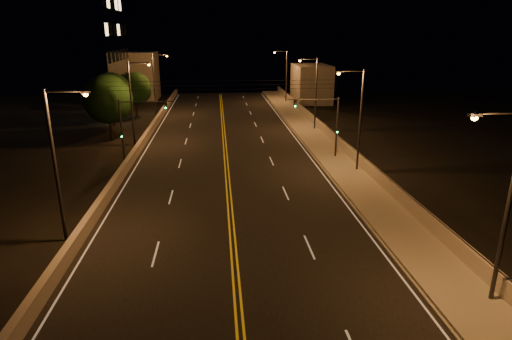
{
  "coord_description": "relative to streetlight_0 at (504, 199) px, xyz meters",
  "views": [
    {
      "loc": [
        -0.71,
        -11.9,
        12.13
      ],
      "look_at": [
        2.0,
        18.0,
        2.5
      ],
      "focal_mm": 30.0,
      "sensor_mm": 36.0,
      "label": 1
    }
  ],
  "objects": [
    {
      "name": "overhead_wires",
      "position": [
        -11.52,
        25.24,
        2.08
      ],
      "size": [
        22.0,
        0.03,
        0.83
      ],
      "color": "black"
    },
    {
      "name": "parapet_wall",
      "position": [
        0.93,
        15.74,
        -4.52
      ],
      "size": [
        0.3,
        120.0,
        1.0
      ],
      "primitive_type": "cube",
      "color": "#9E9383",
      "rests_on": "sidewalk"
    },
    {
      "name": "streetlight_6",
      "position": [
        -21.45,
        50.6,
        0.0
      ],
      "size": [
        2.55,
        0.28,
        9.21
      ],
      "color": "#2D2D33",
      "rests_on": "ground"
    },
    {
      "name": "curb",
      "position": [
        -2.59,
        15.74,
        -5.24
      ],
      "size": [
        0.14,
        120.0,
        0.15
      ],
      "primitive_type": "cube",
      "color": "gray",
      "rests_on": "ground"
    },
    {
      "name": "tree_0",
      "position": [
        -24.85,
        34.77,
        -0.49
      ],
      "size": [
        5.65,
        5.65,
        7.65
      ],
      "color": "black",
      "rests_on": "ground"
    },
    {
      "name": "building_tower",
      "position": [
        -38.37,
        49.92,
        9.07
      ],
      "size": [
        24.0,
        15.0,
        29.91
      ],
      "color": "gray",
      "rests_on": "ground"
    },
    {
      "name": "traffic_signal_left",
      "position": [
        -20.34,
        24.44,
        -1.38
      ],
      "size": [
        5.11,
        0.31,
        6.25
      ],
      "color": "#2D2D33",
      "rests_on": "ground"
    },
    {
      "name": "streetlight_2",
      "position": [
        0.0,
        37.55,
        0.0
      ],
      "size": [
        2.55,
        0.28,
        9.21
      ],
      "color": "#2D2D33",
      "rests_on": "ground"
    },
    {
      "name": "lane_markings",
      "position": [
        -11.52,
        15.67,
        -5.3
      ],
      "size": [
        17.32,
        116.0,
        0.0
      ],
      "color": "silver",
      "rests_on": "road"
    },
    {
      "name": "jersey_barrier",
      "position": [
        -20.75,
        15.74,
        -4.85
      ],
      "size": [
        0.45,
        120.0,
        0.93
      ],
      "primitive_type": "cube",
      "color": "#9E9383",
      "rests_on": "ground"
    },
    {
      "name": "road",
      "position": [
        -11.52,
        15.74,
        -5.31
      ],
      "size": [
        18.0,
        120.0,
        0.02
      ],
      "primitive_type": "cube",
      "color": "black",
      "rests_on": "ground"
    },
    {
      "name": "streetlight_3",
      "position": [
        0.0,
        61.31,
        0.0
      ],
      "size": [
        2.55,
        0.28,
        9.21
      ],
      "color": "#2D2D33",
      "rests_on": "ground"
    },
    {
      "name": "distant_building_left",
      "position": [
        -27.52,
        67.94,
        -0.9
      ],
      "size": [
        8.0,
        8.0,
        8.82
      ],
      "primitive_type": "cube",
      "color": "gray",
      "rests_on": "ground"
    },
    {
      "name": "streetlight_1",
      "position": [
        0.0,
        20.0,
        0.0
      ],
      "size": [
        2.55,
        0.28,
        9.21
      ],
      "color": "#2D2D33",
      "rests_on": "ground"
    },
    {
      "name": "tree_1",
      "position": [
        -26.46,
        43.24,
        -0.77
      ],
      "size": [
        5.33,
        5.33,
        7.22
      ],
      "color": "black",
      "rests_on": "ground"
    },
    {
      "name": "distant_building_right",
      "position": [
        4.98,
        61.89,
        -1.97
      ],
      "size": [
        6.0,
        10.0,
        6.69
      ],
      "primitive_type": "cube",
      "color": "gray",
      "rests_on": "ground"
    },
    {
      "name": "tree_2",
      "position": [
        -24.48,
        49.79,
        -1.11
      ],
      "size": [
        4.93,
        4.93,
        6.68
      ],
      "color": "black",
      "rests_on": "ground"
    },
    {
      "name": "streetlight_5",
      "position": [
        -21.45,
        32.21,
        0.0
      ],
      "size": [
        2.55,
        0.28,
        9.21
      ],
      "color": "#2D2D33",
      "rests_on": "ground"
    },
    {
      "name": "parapet_rail",
      "position": [
        0.93,
        15.74,
        -3.99
      ],
      "size": [
        0.06,
        120.0,
        0.06
      ],
      "primitive_type": "cylinder",
      "rotation": [
        1.57,
        0.0,
        0.0
      ],
      "color": "black",
      "rests_on": "parapet_wall"
    },
    {
      "name": "sidewalk",
      "position": [
        -0.72,
        15.74,
        -5.17
      ],
      "size": [
        3.6,
        120.0,
        0.3
      ],
      "primitive_type": "cube",
      "color": "gray",
      "rests_on": "ground"
    },
    {
      "name": "streetlight_0",
      "position": [
        0.0,
        0.0,
        0.0
      ],
      "size": [
        2.55,
        0.28,
        9.21
      ],
      "color": "#2D2D33",
      "rests_on": "ground"
    },
    {
      "name": "traffic_signal_right",
      "position": [
        -1.51,
        24.44,
        -1.38
      ],
      "size": [
        5.11,
        0.31,
        6.25
      ],
      "color": "#2D2D33",
      "rests_on": "ground"
    },
    {
      "name": "streetlight_4",
      "position": [
        -21.45,
        8.5,
        0.0
      ],
      "size": [
        2.55,
        0.28,
        9.21
      ],
      "color": "#2D2D33",
      "rests_on": "ground"
    }
  ]
}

